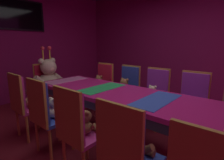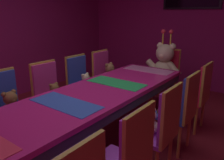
{
  "view_description": "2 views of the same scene",
  "coord_description": "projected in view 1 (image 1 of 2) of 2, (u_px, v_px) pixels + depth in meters",
  "views": [
    {
      "loc": [
        -1.83,
        -1.32,
        1.38
      ],
      "look_at": [
        -0.08,
        0.18,
        0.91
      ],
      "focal_mm": 28.11,
      "sensor_mm": 36.0,
      "label": 1
    },
    {
      "loc": [
        1.65,
        -1.87,
        1.62
      ],
      "look_at": [
        0.1,
        0.21,
        0.85
      ],
      "focal_mm": 36.46,
      "sensor_mm": 36.0,
      "label": 2
    }
  ],
  "objects": [
    {
      "name": "ground_plane",
      "position": [
        125.0,
        144.0,
        2.48
      ],
      "size": [
        7.9,
        7.9,
        0.0
      ],
      "primitive_type": "plane",
      "color": "maroon"
    },
    {
      "name": "wall_back",
      "position": [
        20.0,
        43.0,
        4.24
      ],
      "size": [
        5.2,
        0.12,
        2.8
      ],
      "primitive_type": "cube",
      "color": "#8C1959",
      "rests_on": "ground_plane"
    },
    {
      "name": "wall_right",
      "position": [
        192.0,
        43.0,
        4.13
      ],
      "size": [
        0.12,
        6.4,
        2.8
      ],
      "primitive_type": "cube",
      "color": "#8C1959",
      "rests_on": "ground_plane"
    },
    {
      "name": "banquet_table",
      "position": [
        126.0,
        99.0,
        2.35
      ],
      "size": [
        0.9,
        3.12,
        0.75
      ],
      "color": "#C61E72",
      "rests_on": "ground_plane"
    },
    {
      "name": "chair_left_1",
      "position": [
        124.0,
        150.0,
        1.32
      ],
      "size": [
        0.42,
        0.41,
        0.98
      ],
      "color": "#2D47B2",
      "rests_on": "ground_plane"
    },
    {
      "name": "teddy_left_1",
      "position": [
        135.0,
        143.0,
        1.43
      ],
      "size": [
        0.26,
        0.33,
        0.32
      ],
      "color": "brown",
      "rests_on": "chair_left_1"
    },
    {
      "name": "chair_left_2",
      "position": [
        75.0,
        125.0,
        1.73
      ],
      "size": [
        0.42,
        0.41,
        0.98
      ],
      "color": "#CC338C",
      "rests_on": "ground_plane"
    },
    {
      "name": "teddy_left_2",
      "position": [
        86.0,
        123.0,
        1.84
      ],
      "size": [
        0.21,
        0.27,
        0.26
      ],
      "color": "brown",
      "rests_on": "chair_left_2"
    },
    {
      "name": "chair_left_3",
      "position": [
        44.0,
        110.0,
        2.12
      ],
      "size": [
        0.42,
        0.41,
        0.98
      ],
      "color": "#2D47B2",
      "rests_on": "ground_plane"
    },
    {
      "name": "teddy_left_3",
      "position": [
        54.0,
        109.0,
        2.23
      ],
      "size": [
        0.22,
        0.28,
        0.27
      ],
      "color": "beige",
      "rests_on": "chair_left_3"
    },
    {
      "name": "chair_left_4",
      "position": [
        22.0,
        100.0,
        2.51
      ],
      "size": [
        0.42,
        0.41,
        0.98
      ],
      "color": "#CC338C",
      "rests_on": "ground_plane"
    },
    {
      "name": "teddy_left_4",
      "position": [
        32.0,
        98.0,
        2.62
      ],
      "size": [
        0.27,
        0.34,
        0.32
      ],
      "color": "#9E7247",
      "rests_on": "chair_left_4"
    },
    {
      "name": "chair_right_1",
      "position": [
        193.0,
        98.0,
        2.62
      ],
      "size": [
        0.42,
        0.41,
        0.98
      ],
      "rotation": [
        0.0,
        0.0,
        3.14
      ],
      "color": "purple",
      "rests_on": "ground_plane"
    },
    {
      "name": "chair_right_2",
      "position": [
        156.0,
        91.0,
        3.0
      ],
      "size": [
        0.42,
        0.41,
        0.98
      ],
      "rotation": [
        0.0,
        0.0,
        3.14
      ],
      "color": "purple",
      "rests_on": "ground_plane"
    },
    {
      "name": "teddy_right_2",
      "position": [
        152.0,
        94.0,
        2.9
      ],
      "size": [
        0.21,
        0.27,
        0.26
      ],
      "rotation": [
        0.0,
        0.0,
        3.14
      ],
      "color": "beige",
      "rests_on": "chair_right_2"
    },
    {
      "name": "chair_right_3",
      "position": [
        128.0,
        86.0,
        3.37
      ],
      "size": [
        0.42,
        0.41,
        0.98
      ],
      "rotation": [
        0.0,
        0.0,
        3.14
      ],
      "color": "#2D47B2",
      "rests_on": "ground_plane"
    },
    {
      "name": "teddy_right_3",
      "position": [
        124.0,
        88.0,
        3.26
      ],
      "size": [
        0.25,
        0.32,
        0.31
      ],
      "rotation": [
        0.0,
        0.0,
        3.14
      ],
      "color": "olive",
      "rests_on": "chair_right_3"
    },
    {
      "name": "chair_right_4",
      "position": [
        103.0,
        81.0,
        3.77
      ],
      "size": [
        0.42,
        0.41,
        0.98
      ],
      "rotation": [
        0.0,
        0.0,
        3.14
      ],
      "color": "red",
      "rests_on": "ground_plane"
    },
    {
      "name": "teddy_right_4",
      "position": [
        99.0,
        83.0,
        3.67
      ],
      "size": [
        0.24,
        0.31,
        0.29
      ],
      "rotation": [
        0.0,
        0.0,
        3.14
      ],
      "color": "olive",
      "rests_on": "chair_right_4"
    },
    {
      "name": "throne_chair",
      "position": [
        45.0,
        82.0,
        3.7
      ],
      "size": [
        0.41,
        0.42,
        0.98
      ],
      "rotation": [
        0.0,
        0.0,
        -1.57
      ],
      "color": "red",
      "rests_on": "ground_plane"
    },
    {
      "name": "king_teddy_bear",
      "position": [
        49.0,
        76.0,
        3.56
      ],
      "size": [
        0.69,
        0.53,
        0.88
      ],
      "rotation": [
        0.0,
        0.0,
        -1.57
      ],
      "color": "beige",
      "rests_on": "throne_chair"
    },
    {
      "name": "wall_tv",
      "position": [
        18.0,
        15.0,
        4.05
      ],
      "size": [
        1.21,
        0.06,
        0.7
      ],
      "color": "black"
    }
  ]
}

